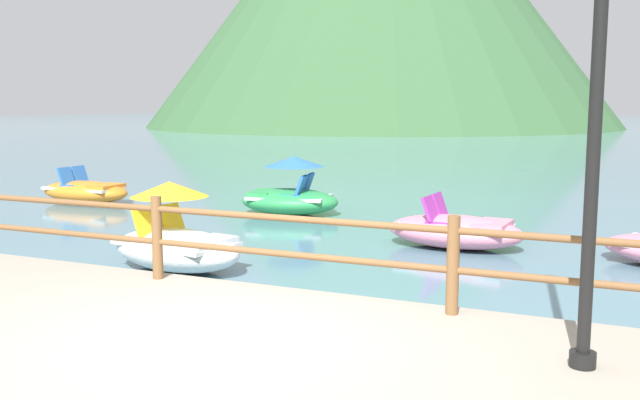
{
  "coord_description": "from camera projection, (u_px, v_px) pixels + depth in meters",
  "views": [
    {
      "loc": [
        3.19,
        -4.92,
        2.4
      ],
      "look_at": [
        -1.2,
        5.0,
        0.9
      ],
      "focal_mm": 39.7,
      "sensor_mm": 36.0,
      "label": 1
    }
  ],
  "objects": [
    {
      "name": "pedal_boat_1",
      "position": [
        455.0,
        230.0,
        11.75
      ],
      "size": [
        2.36,
        1.39,
        0.87
      ],
      "color": "pink",
      "rests_on": "ground"
    },
    {
      "name": "ground_plane",
      "position": [
        574.0,
        143.0,
        42.3
      ],
      "size": [
        200.0,
        200.0,
        0.0
      ],
      "primitive_type": "plane",
      "color": "slate"
    },
    {
      "name": "dock_railing",
      "position": [
        291.0,
        241.0,
        7.34
      ],
      "size": [
        23.92,
        0.12,
        0.95
      ],
      "color": "brown",
      "rests_on": "promenade_dock"
    },
    {
      "name": "pedal_boat_2",
      "position": [
        290.0,
        194.0,
        15.22
      ],
      "size": [
        2.32,
        1.65,
        1.26
      ],
      "color": "green",
      "rests_on": "ground"
    },
    {
      "name": "pedal_boat_6",
      "position": [
        85.0,
        191.0,
        17.04
      ],
      "size": [
        2.43,
        1.19,
        0.86
      ],
      "color": "orange",
      "rests_on": "ground"
    },
    {
      "name": "pedal_boat_3",
      "position": [
        176.0,
        240.0,
        10.17
      ],
      "size": [
        2.35,
        1.54,
        1.28
      ],
      "color": "white",
      "rests_on": "ground"
    }
  ]
}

